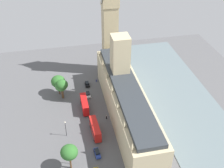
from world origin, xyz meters
The scene contains 17 objects.
ground_plane centered at (0.00, 0.00, 0.00)m, with size 132.87×132.87×0.00m, color #565659.
river_thames centered at (-28.32, 0.00, 0.12)m, with size 29.03×119.58×0.25m, color slate.
parliament_building centered at (-1.99, -1.21, 8.49)m, with size 12.41×62.87×30.64m.
clock_tower centered at (-2.84, -35.59, 27.62)m, with size 7.59×7.59×53.45m.
car_black_trailing centered at (10.16, -25.28, 0.89)m, with size 2.05×4.08×1.74m.
car_white_opposite_hall centered at (10.91, -17.27, 0.89)m, with size 2.23×4.62×1.74m.
double_decker_bus_leading centered at (13.38, -8.75, 2.63)m, with size 2.72×10.52×4.75m.
double_decker_bus_near_tower centered at (11.29, 6.26, 2.63)m, with size 3.11×10.62×4.75m.
car_blue_under_trees centered at (12.24, 16.25, 0.89)m, with size 2.08×4.72×1.74m.
pedestrian_by_river_gate centered at (5.66, -1.14, 0.70)m, with size 0.55×0.44×1.55m.
pedestrian_corner centered at (5.43, -27.53, 0.68)m, with size 0.63×0.61×1.50m.
plane_tree_far_end centered at (23.10, -21.53, 6.72)m, with size 6.13×6.13×9.35m.
plane_tree_slot_10 centered at (22.06, -18.36, 6.31)m, with size 5.19×5.19×8.57m.
plane_tree_slot_11 centered at (21.57, 19.91, 7.54)m, with size 5.60×5.60×9.98m.
plane_tree_slot_12 centered at (21.64, -18.06, 7.13)m, with size 5.18×5.18×9.40m.
street_lamp_slot_13 centered at (21.70, 18.18, 4.46)m, with size 0.56×0.56×6.41m.
street_lamp_slot_14 centered at (21.98, 4.97, 4.82)m, with size 0.56×0.56×7.00m.
Camera 1 is at (20.31, 79.73, 75.41)m, focal length 44.27 mm.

